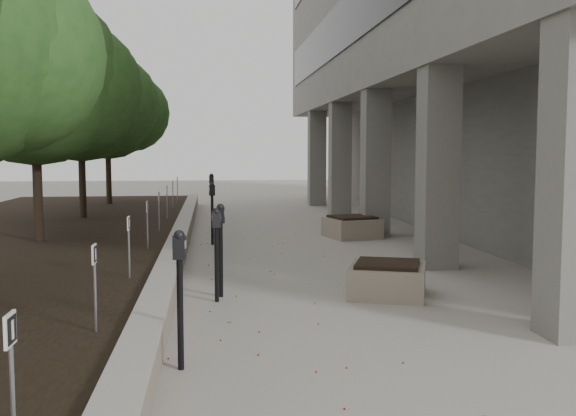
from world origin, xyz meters
TOP-DOWN VIEW (x-y plane):
  - ground at (0.00, 0.00)m, footprint 90.00×90.00m
  - retaining_wall at (-1.82, 9.00)m, footprint 0.39×26.00m
  - planting_bed at (-5.50, 9.00)m, footprint 7.00×26.00m
  - crabapple_tree_3 at (-4.80, 8.00)m, footprint 4.60×4.00m
  - crabapple_tree_4 at (-4.80, 13.00)m, footprint 4.60×4.00m
  - crabapple_tree_5 at (-4.80, 18.00)m, footprint 4.60×4.00m
  - parking_sign_1 at (-2.35, -2.50)m, footprint 0.04×0.22m
  - parking_sign_2 at (-2.35, 0.50)m, footprint 0.04×0.22m
  - parking_sign_3 at (-2.35, 3.50)m, footprint 0.04×0.22m
  - parking_sign_4 at (-2.35, 6.50)m, footprint 0.04×0.22m
  - parking_sign_5 at (-2.35, 9.50)m, footprint 0.04×0.22m
  - parking_sign_6 at (-2.35, 12.50)m, footprint 0.04×0.22m
  - parking_sign_7 at (-2.35, 15.50)m, footprint 0.04×0.22m
  - parking_sign_8 at (-2.35, 18.50)m, footprint 0.04×0.22m
  - parking_meter_1 at (-1.44, 0.34)m, footprint 0.16×0.13m
  - parking_meter_2 at (-0.95, 3.83)m, footprint 0.16×0.13m
  - parking_meter_3 at (-1.02, 3.49)m, footprint 0.16×0.13m
  - parking_meter_4 at (-1.07, 9.75)m, footprint 0.18×0.15m
  - parking_meter_5 at (-1.06, 15.43)m, footprint 0.19×0.16m
  - planter_front at (1.73, 3.58)m, footprint 1.52×1.52m
  - planter_back at (2.69, 10.66)m, footprint 1.54×1.54m
  - berry_scatter at (-0.10, 5.00)m, footprint 3.30×14.10m

SIDE VIEW (x-z plane):
  - ground at x=0.00m, z-range 0.00..0.00m
  - berry_scatter at x=-0.10m, z-range 0.00..0.02m
  - planting_bed at x=-5.50m, z-range 0.00..0.40m
  - retaining_wall at x=-1.82m, z-range 0.00..0.50m
  - planter_front at x=1.73m, z-range 0.00..0.56m
  - planter_back at x=2.69m, z-range 0.00..0.59m
  - parking_meter_3 at x=-1.02m, z-range 0.00..1.47m
  - parking_meter_2 at x=-0.95m, z-range 0.00..1.51m
  - parking_meter_1 at x=-1.44m, z-range 0.00..1.52m
  - parking_meter_4 at x=-1.07m, z-range 0.00..1.56m
  - parking_meter_5 at x=-1.06m, z-range 0.00..1.58m
  - parking_sign_1 at x=-2.35m, z-range 0.40..1.36m
  - parking_sign_2 at x=-2.35m, z-range 0.40..1.36m
  - parking_sign_3 at x=-2.35m, z-range 0.40..1.36m
  - parking_sign_4 at x=-2.35m, z-range 0.40..1.36m
  - parking_sign_5 at x=-2.35m, z-range 0.40..1.36m
  - parking_sign_6 at x=-2.35m, z-range 0.40..1.36m
  - parking_sign_7 at x=-2.35m, z-range 0.40..1.36m
  - parking_sign_8 at x=-2.35m, z-range 0.40..1.36m
  - crabapple_tree_3 at x=-4.80m, z-range 0.40..5.84m
  - crabapple_tree_4 at x=-4.80m, z-range 0.40..5.84m
  - crabapple_tree_5 at x=-4.80m, z-range 0.40..5.84m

